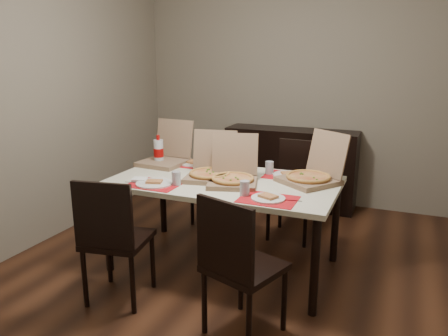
{
  "coord_description": "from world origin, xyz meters",
  "views": [
    {
      "loc": [
        1.19,
        -3.08,
        1.73
      ],
      "look_at": [
        -0.11,
        0.04,
        0.85
      ],
      "focal_mm": 35.0,
      "sensor_mm": 36.0,
      "label": 1
    }
  ],
  "objects_px": {
    "chair_far_right": "(295,185)",
    "pizza_box_center": "(233,176)",
    "dip_bowl": "(234,174)",
    "chair_near_left": "(113,236)",
    "chair_near_right": "(237,262)",
    "soda_bottle": "(159,152)",
    "dining_table": "(224,188)",
    "chair_far_left": "(221,175)",
    "sideboard": "(290,167)"
  },
  "relations": [
    {
      "from": "sideboard",
      "to": "chair_far_left",
      "type": "height_order",
      "value": "chair_far_left"
    },
    {
      "from": "dip_bowl",
      "to": "soda_bottle",
      "type": "xyz_separation_m",
      "value": [
        -0.78,
        0.11,
        0.1
      ]
    },
    {
      "from": "chair_near_left",
      "to": "chair_far_right",
      "type": "height_order",
      "value": "same"
    },
    {
      "from": "chair_far_left",
      "to": "chair_near_right",
      "type": "bearing_deg",
      "value": -64.11
    },
    {
      "from": "sideboard",
      "to": "soda_bottle",
      "type": "xyz_separation_m",
      "value": [
        -0.87,
        -1.49,
        0.41
      ]
    },
    {
      "from": "chair_near_left",
      "to": "dip_bowl",
      "type": "distance_m",
      "value": 1.13
    },
    {
      "from": "sideboard",
      "to": "chair_near_left",
      "type": "height_order",
      "value": "chair_near_left"
    },
    {
      "from": "chair_near_right",
      "to": "dip_bowl",
      "type": "height_order",
      "value": "chair_near_right"
    },
    {
      "from": "pizza_box_center",
      "to": "soda_bottle",
      "type": "distance_m",
      "value": 0.92
    },
    {
      "from": "dining_table",
      "to": "chair_far_left",
      "type": "distance_m",
      "value": 1.01
    },
    {
      "from": "pizza_box_center",
      "to": "chair_near_right",
      "type": "bearing_deg",
      "value": -66.7
    },
    {
      "from": "dining_table",
      "to": "dip_bowl",
      "type": "xyz_separation_m",
      "value": [
        0.03,
        0.15,
        0.08
      ]
    },
    {
      "from": "dining_table",
      "to": "soda_bottle",
      "type": "bearing_deg",
      "value": 161.31
    },
    {
      "from": "sideboard",
      "to": "chair_near_right",
      "type": "distance_m",
      "value": 2.63
    },
    {
      "from": "dining_table",
      "to": "dip_bowl",
      "type": "relative_size",
      "value": 15.85
    },
    {
      "from": "sideboard",
      "to": "chair_near_left",
      "type": "xyz_separation_m",
      "value": [
        -0.61,
        -2.56,
        0.06
      ]
    },
    {
      "from": "chair_far_left",
      "to": "soda_bottle",
      "type": "relative_size",
      "value": 3.42
    },
    {
      "from": "soda_bottle",
      "to": "chair_far_right",
      "type": "bearing_deg",
      "value": 28.51
    },
    {
      "from": "sideboard",
      "to": "dining_table",
      "type": "bearing_deg",
      "value": -93.73
    },
    {
      "from": "dining_table",
      "to": "chair_near_left",
      "type": "height_order",
      "value": "chair_near_left"
    },
    {
      "from": "dining_table",
      "to": "sideboard",
      "type": "bearing_deg",
      "value": 86.27
    },
    {
      "from": "dining_table",
      "to": "pizza_box_center",
      "type": "height_order",
      "value": "pizza_box_center"
    },
    {
      "from": "chair_near_left",
      "to": "soda_bottle",
      "type": "height_order",
      "value": "soda_bottle"
    },
    {
      "from": "pizza_box_center",
      "to": "dip_bowl",
      "type": "xyz_separation_m",
      "value": [
        -0.08,
        0.21,
        -0.04
      ]
    },
    {
      "from": "chair_near_right",
      "to": "dining_table",
      "type": "bearing_deg",
      "value": 117.42
    },
    {
      "from": "chair_near_left",
      "to": "chair_far_left",
      "type": "xyz_separation_m",
      "value": [
        0.09,
        1.72,
        0.0
      ]
    },
    {
      "from": "dining_table",
      "to": "chair_far_left",
      "type": "relative_size",
      "value": 1.94
    },
    {
      "from": "chair_near_left",
      "to": "chair_far_right",
      "type": "relative_size",
      "value": 1.0
    },
    {
      "from": "chair_near_left",
      "to": "dip_bowl",
      "type": "bearing_deg",
      "value": 61.61
    },
    {
      "from": "pizza_box_center",
      "to": "soda_bottle",
      "type": "relative_size",
      "value": 1.82
    },
    {
      "from": "chair_far_left",
      "to": "soda_bottle",
      "type": "height_order",
      "value": "soda_bottle"
    },
    {
      "from": "chair_near_right",
      "to": "chair_far_right",
      "type": "height_order",
      "value": "same"
    },
    {
      "from": "chair_near_right",
      "to": "dip_bowl",
      "type": "distance_m",
      "value": 1.12
    },
    {
      "from": "dining_table",
      "to": "chair_far_right",
      "type": "distance_m",
      "value": 0.97
    },
    {
      "from": "pizza_box_center",
      "to": "soda_bottle",
      "type": "height_order",
      "value": "pizza_box_center"
    },
    {
      "from": "chair_near_right",
      "to": "soda_bottle",
      "type": "relative_size",
      "value": 3.42
    },
    {
      "from": "chair_near_right",
      "to": "pizza_box_center",
      "type": "relative_size",
      "value": 1.88
    },
    {
      "from": "dining_table",
      "to": "chair_near_left",
      "type": "xyz_separation_m",
      "value": [
        -0.5,
        -0.82,
        -0.17
      ]
    },
    {
      "from": "dining_table",
      "to": "chair_near_right",
      "type": "bearing_deg",
      "value": -62.58
    },
    {
      "from": "sideboard",
      "to": "soda_bottle",
      "type": "distance_m",
      "value": 1.77
    },
    {
      "from": "sideboard",
      "to": "dining_table",
      "type": "height_order",
      "value": "sideboard"
    },
    {
      "from": "chair_far_right",
      "to": "dip_bowl",
      "type": "relative_size",
      "value": 8.19
    },
    {
      "from": "dining_table",
      "to": "pizza_box_center",
      "type": "distance_m",
      "value": 0.17
    },
    {
      "from": "chair_far_right",
      "to": "pizza_box_center",
      "type": "relative_size",
      "value": 1.88
    },
    {
      "from": "chair_near_right",
      "to": "chair_far_right",
      "type": "bearing_deg",
      "value": 92.06
    },
    {
      "from": "dining_table",
      "to": "chair_near_left",
      "type": "distance_m",
      "value": 0.97
    },
    {
      "from": "chair_near_left",
      "to": "chair_far_left",
      "type": "height_order",
      "value": "same"
    },
    {
      "from": "dining_table",
      "to": "chair_near_right",
      "type": "relative_size",
      "value": 1.94
    },
    {
      "from": "dining_table",
      "to": "chair_near_left",
      "type": "bearing_deg",
      "value": -121.19
    },
    {
      "from": "dining_table",
      "to": "dip_bowl",
      "type": "height_order",
      "value": "dip_bowl"
    }
  ]
}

